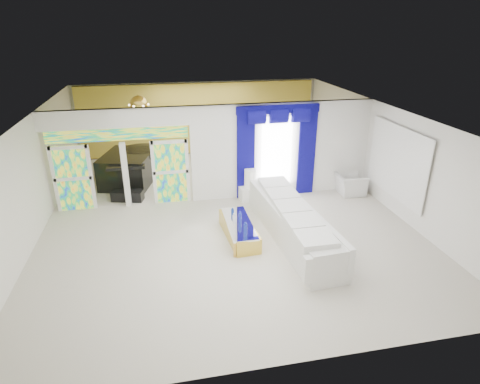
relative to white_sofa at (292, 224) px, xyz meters
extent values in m
plane|color=#B7AF9E|center=(-1.52, 1.97, -0.43)|extent=(12.00, 12.00, 0.00)
cube|color=white|center=(0.63, 2.97, 1.07)|extent=(5.70, 0.18, 3.00)
cube|color=white|center=(-4.37, 2.97, 2.30)|extent=(4.30, 0.18, 0.55)
cube|color=#994C3F|center=(-5.80, 2.97, 0.57)|extent=(0.95, 0.04, 2.00)
cube|color=#994C3F|center=(-2.95, 2.97, 0.57)|extent=(0.95, 0.04, 2.00)
cube|color=#994C3F|center=(-4.37, 2.97, 1.82)|extent=(4.00, 0.05, 0.35)
cube|color=white|center=(0.38, 2.87, 1.02)|extent=(1.00, 0.02, 2.30)
cube|color=#090349|center=(-0.62, 2.84, 0.97)|extent=(0.55, 0.10, 2.80)
cube|color=#090349|center=(1.38, 2.84, 0.97)|extent=(0.55, 0.10, 2.80)
cube|color=#090349|center=(0.38, 2.84, 2.39)|extent=(2.60, 0.12, 0.25)
cube|color=white|center=(3.42, 0.97, 1.12)|extent=(0.04, 2.70, 1.90)
cube|color=gold|center=(-1.52, 7.87, 1.07)|extent=(9.70, 0.12, 2.90)
cube|color=silver|center=(0.00, 0.00, 0.00)|extent=(1.28, 4.52, 0.85)
cube|color=gold|center=(-1.35, 0.30, -0.21)|extent=(0.78, 1.96, 0.43)
cube|color=white|center=(-0.21, 2.69, -0.21)|extent=(1.31, 0.56, 0.42)
cylinder|color=silver|center=(-0.51, 2.69, 0.29)|extent=(0.36, 0.36, 0.58)
imported|color=silver|center=(2.82, 2.55, -0.09)|extent=(0.94, 1.06, 0.66)
cube|color=black|center=(-4.35, 4.94, 0.10)|extent=(2.07, 2.41, 1.05)
cube|color=black|center=(-4.35, 3.34, -0.26)|extent=(1.05, 0.62, 0.33)
cube|color=tan|center=(-6.04, 5.43, -0.05)|extent=(0.61, 0.57, 0.75)
sphere|color=gold|center=(-3.82, 5.37, 2.22)|extent=(0.60, 0.60, 0.60)
cylinder|color=navy|center=(-1.31, 0.31, 0.14)|extent=(0.08, 0.08, 0.28)
cylinder|color=navy|center=(-1.30, -0.26, 0.13)|extent=(0.09, 0.09, 0.25)
cylinder|color=silver|center=(-1.42, 0.55, 0.06)|extent=(0.11, 0.11, 0.11)
cylinder|color=navy|center=(-1.42, 0.79, 0.08)|extent=(0.08, 0.08, 0.16)
camera|label=1|loc=(-3.15, -8.75, 4.83)|focal=29.91mm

